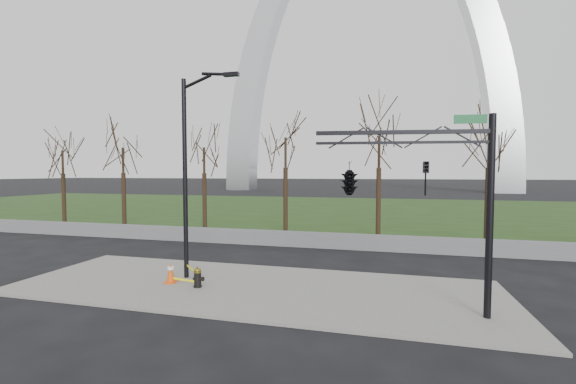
% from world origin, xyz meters
% --- Properties ---
extents(ground, '(500.00, 500.00, 0.00)m').
position_xyz_m(ground, '(0.00, 0.00, 0.00)').
color(ground, black).
rests_on(ground, ground).
extents(sidewalk, '(18.00, 6.00, 0.10)m').
position_xyz_m(sidewalk, '(0.00, 0.00, 0.05)').
color(sidewalk, slate).
rests_on(sidewalk, ground).
extents(grass_strip, '(120.00, 40.00, 0.06)m').
position_xyz_m(grass_strip, '(0.00, 30.00, 0.03)').
color(grass_strip, '#213513').
rests_on(grass_strip, ground).
extents(guardrail, '(60.00, 0.30, 0.90)m').
position_xyz_m(guardrail, '(0.00, 8.00, 0.45)').
color(guardrail, '#59595B').
rests_on(guardrail, ground).
extents(gateway_arch, '(66.00, 6.00, 65.00)m').
position_xyz_m(gateway_arch, '(0.00, 75.00, 32.50)').
color(gateway_arch, silver).
rests_on(gateway_arch, ground).
extents(tree_row, '(54.80, 4.00, 7.67)m').
position_xyz_m(tree_row, '(4.40, 12.00, 3.84)').
color(tree_row, black).
rests_on(tree_row, ground).
extents(fire_hydrant, '(0.48, 0.31, 0.77)m').
position_xyz_m(fire_hydrant, '(-1.90, -0.60, 0.45)').
color(fire_hydrant, black).
rests_on(fire_hydrant, sidewalk).
extents(traffic_cone, '(0.48, 0.48, 0.80)m').
position_xyz_m(traffic_cone, '(-3.19, -0.35, 0.50)').
color(traffic_cone, '#DC4A0B').
rests_on(traffic_cone, sidewalk).
extents(street_light, '(2.39, 0.23, 8.21)m').
position_xyz_m(street_light, '(-2.75, 0.45, 4.69)').
color(street_light, black).
rests_on(street_light, ground).
extents(traffic_signal_mast, '(5.06, 2.53, 6.00)m').
position_xyz_m(traffic_signal_mast, '(4.45, -1.53, 4.15)').
color(traffic_signal_mast, black).
rests_on(traffic_signal_mast, ground).
extents(caution_tape, '(1.27, 1.05, 0.40)m').
position_xyz_m(caution_tape, '(-2.49, -0.26, 0.45)').
color(caution_tape, '#F9F20D').
rests_on(caution_tape, ground).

